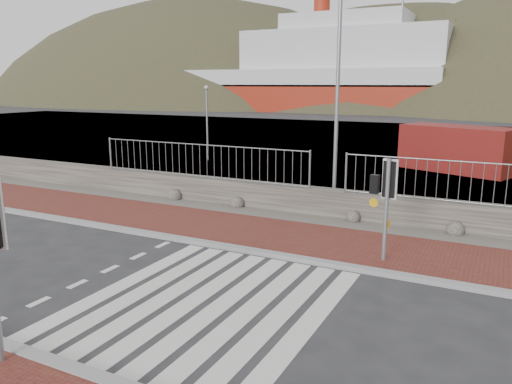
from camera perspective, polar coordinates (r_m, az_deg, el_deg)
The scene contains 15 objects.
ground at distance 10.15m, azimuth -5.52°, elevation -12.44°, with size 220.00×220.00×0.00m, color #28282B.
sidewalk_far at distance 13.88m, azimuth 4.45°, elevation -5.33°, with size 40.00×3.00×0.08m, color brown.
kerb_near at distance 8.07m, azimuth -17.65°, elevation -19.64°, with size 40.00×0.25×0.12m, color gray.
kerb_far at distance 12.58m, azimuth 1.83°, elevation -7.15°, with size 40.00×0.25×0.12m, color gray.
zebra_crossing at distance 10.15m, azimuth -5.52°, elevation -12.41°, with size 4.62×5.60×0.01m.
gravel_strip at distance 15.68m, azimuth 7.25°, elevation -3.35°, with size 40.00×1.50×0.06m, color #59544C.
stone_wall at distance 16.31m, azimuth 8.23°, elevation -1.24°, with size 40.00×0.60×0.90m, color #443F38.
railing at distance 15.91m, azimuth 8.21°, elevation 3.44°, with size 18.07×0.07×1.22m.
quay at distance 36.25m, azimuth 18.75°, elevation 4.97°, with size 120.00×40.00×0.50m, color #4C4C4F.
water at distance 70.96m, azimuth 22.92°, elevation 7.96°, with size 220.00×50.00×0.05m, color #3F4C54.
ferry at distance 81.26m, azimuth 5.52°, elevation 13.08°, with size 50.00×16.00×20.00m.
hills_backdrop at distance 99.49m, azimuth 26.77°, elevation -4.95°, with size 254.00×90.00×100.00m.
traffic_signal_far at distance 12.06m, azimuth 14.64°, elevation 0.41°, with size 0.62×0.26×2.54m.
streetlight at distance 16.63m, azimuth 9.75°, elevation 11.73°, with size 1.54×0.47×7.32m.
shipping_container at distance 26.39m, azimuth 22.05°, elevation 4.60°, with size 5.28×2.20×2.20m, color maroon.
Camera 1 is at (4.98, -7.76, 4.25)m, focal length 35.00 mm.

